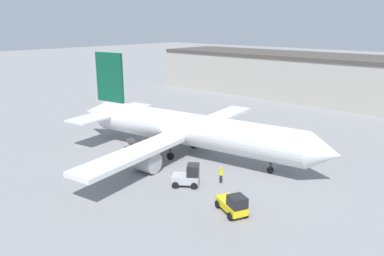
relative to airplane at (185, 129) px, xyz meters
The scene contains 7 objects.
ground_plane 3.43m from the airplane, ahead, with size 400.00×400.00×0.00m, color gray.
terminal_building 45.48m from the airplane, 99.04° to the left, with size 66.73×16.95×9.38m.
airplane is the anchor object (origin of this frame).
ground_crew_worker 9.73m from the airplane, 24.54° to the right, with size 0.40×0.40×1.81m.
baggage_tug 9.62m from the airplane, 45.59° to the right, with size 3.16×3.01×2.24m.
belt_loader_truck 6.58m from the airplane, 126.46° to the right, with size 3.51×2.40×2.04m.
pushback_tug 15.96m from the airplane, 32.12° to the right, with size 3.66×2.89×1.90m.
Camera 1 is at (29.12, -32.47, 15.83)m, focal length 35.00 mm.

